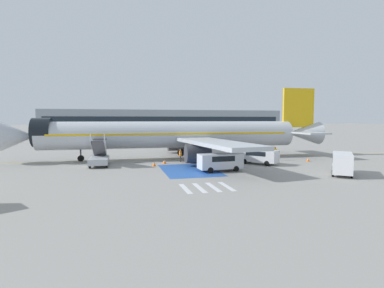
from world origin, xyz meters
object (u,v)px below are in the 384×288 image
at_px(traffic_cone_1, 308,159).
at_px(traffic_cone_2, 154,164).
at_px(service_van_0, 220,161).
at_px(fuel_tanker, 185,136).
at_px(ground_crew_1, 180,155).
at_px(ground_crew_0, 275,153).
at_px(traffic_cone_0, 164,162).
at_px(service_van_2, 342,162).
at_px(boarding_stairs_forward, 99,158).
at_px(airliner, 178,135).
at_px(terminal_building, 167,122).
at_px(service_van_3, 259,155).
at_px(ground_crew_2, 231,153).
at_px(baggage_cart, 198,161).

xyz_separation_m(traffic_cone_1, traffic_cone_2, (-20.68, 0.96, 0.01)).
relative_size(service_van_0, traffic_cone_1, 9.53).
relative_size(fuel_tanker, ground_crew_1, 5.79).
relative_size(ground_crew_0, traffic_cone_1, 3.62).
height_order(service_van_0, traffic_cone_2, service_van_0).
relative_size(fuel_tanker, ground_crew_0, 5.18).
height_order(service_van_0, ground_crew_0, service_van_0).
distance_m(ground_crew_1, traffic_cone_0, 2.71).
bearing_deg(service_van_2, boarding_stairs_forward, 12.38).
height_order(service_van_2, ground_crew_1, service_van_2).
height_order(airliner, terminal_building, airliner).
bearing_deg(service_van_0, service_van_3, -63.52).
bearing_deg(service_van_0, terminal_building, -8.99).
height_order(ground_crew_0, traffic_cone_1, ground_crew_0).
height_order(ground_crew_0, traffic_cone_0, ground_crew_0).
xyz_separation_m(service_van_2, ground_crew_0, (-1.12, 11.44, -0.24)).
distance_m(service_van_3, terminal_building, 81.31).
bearing_deg(boarding_stairs_forward, ground_crew_2, 5.06).
height_order(airliner, baggage_cart, airliner).
distance_m(fuel_tanker, ground_crew_2, 27.95).
bearing_deg(ground_crew_0, service_van_0, -145.60).
height_order(traffic_cone_1, traffic_cone_2, traffic_cone_2).
height_order(ground_crew_2, traffic_cone_1, ground_crew_2).
distance_m(airliner, service_van_0, 11.93).
height_order(boarding_stairs_forward, ground_crew_1, boarding_stairs_forward).
bearing_deg(ground_crew_0, fuel_tanker, 104.21).
bearing_deg(baggage_cart, ground_crew_0, -149.48).
distance_m(boarding_stairs_forward, service_van_3, 19.86).
xyz_separation_m(service_van_0, ground_crew_0, (10.23, 6.33, -0.08)).
bearing_deg(baggage_cart, terminal_building, -63.08).
relative_size(airliner, ground_crew_0, 24.58).
height_order(fuel_tanker, traffic_cone_1, fuel_tanker).
distance_m(boarding_stairs_forward, traffic_cone_0, 8.03).
bearing_deg(terminal_building, service_van_3, -91.07).
height_order(service_van_2, traffic_cone_2, service_van_2).
bearing_deg(ground_crew_2, traffic_cone_1, 12.00).
bearing_deg(boarding_stairs_forward, baggage_cart, -0.67).
bearing_deg(terminal_building, ground_crew_1, -97.95).
bearing_deg(boarding_stairs_forward, service_van_2, -25.75).
relative_size(ground_crew_2, traffic_cone_0, 3.16).
height_order(service_van_3, traffic_cone_2, service_van_3).
bearing_deg(ground_crew_0, service_van_2, -81.77).
height_order(fuel_tanker, traffic_cone_2, fuel_tanker).
height_order(airliner, traffic_cone_2, airliner).
xyz_separation_m(fuel_tanker, ground_crew_2, (0.54, -27.93, -0.87)).
height_order(ground_crew_1, traffic_cone_0, ground_crew_1).
bearing_deg(traffic_cone_0, traffic_cone_2, -133.13).
distance_m(service_van_2, ground_crew_0, 11.50).
xyz_separation_m(airliner, ground_crew_0, (12.70, -5.12, -2.36)).
bearing_deg(service_van_2, traffic_cone_0, 2.94).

